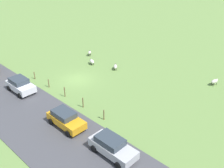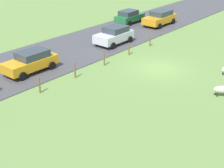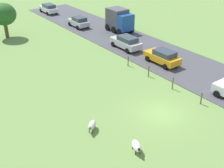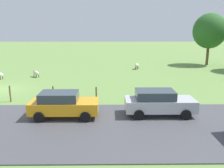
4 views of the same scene
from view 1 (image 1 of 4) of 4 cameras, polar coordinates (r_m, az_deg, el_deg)
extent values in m
plane|color=#6B8E47|center=(36.35, -7.35, 0.88)|extent=(160.00, 160.00, 0.00)
cube|color=#47474C|center=(32.41, -19.47, -4.30)|extent=(8.00, 80.00, 0.06)
ellipsoid|color=beige|center=(36.91, 20.88, 0.52)|extent=(1.18, 0.77, 0.54)
ellipsoid|color=silver|center=(37.25, 21.39, 0.88)|extent=(0.29, 0.23, 0.20)
cylinder|color=#2D2823|center=(37.37, 20.89, 0.22)|extent=(0.07, 0.07, 0.34)
cylinder|color=#2D2823|center=(37.23, 21.24, 0.04)|extent=(0.07, 0.07, 0.34)
cylinder|color=#2D2823|center=(36.93, 20.32, -0.02)|extent=(0.07, 0.07, 0.34)
cylinder|color=#2D2823|center=(36.78, 20.67, -0.20)|extent=(0.07, 0.07, 0.34)
ellipsoid|color=beige|center=(38.71, 0.71, 3.72)|extent=(1.20, 1.14, 0.50)
ellipsoid|color=brown|center=(39.16, 0.74, 4.21)|extent=(0.31, 0.31, 0.20)
cylinder|color=#2D2823|center=(39.14, 0.53, 3.47)|extent=(0.07, 0.07, 0.30)
cylinder|color=#2D2823|center=(39.13, 0.93, 3.46)|extent=(0.07, 0.07, 0.30)
cylinder|color=#2D2823|center=(38.57, 0.49, 3.07)|extent=(0.07, 0.07, 0.30)
cylinder|color=#2D2823|center=(38.56, 0.89, 3.06)|extent=(0.07, 0.07, 0.30)
ellipsoid|color=white|center=(40.47, -4.30, 4.79)|extent=(0.94, 1.26, 0.54)
ellipsoid|color=black|center=(40.89, -4.56, 5.22)|extent=(0.27, 0.31, 0.20)
cylinder|color=#2D2823|center=(40.84, -4.63, 4.47)|extent=(0.07, 0.07, 0.29)
cylinder|color=#2D2823|center=(40.93, -4.23, 4.54)|extent=(0.07, 0.07, 0.29)
cylinder|color=#2D2823|center=(40.30, -4.33, 4.14)|extent=(0.07, 0.07, 0.29)
cylinder|color=#2D2823|center=(40.38, -3.93, 4.21)|extent=(0.07, 0.07, 0.29)
ellipsoid|color=beige|center=(43.67, -4.78, 6.68)|extent=(1.00, 0.93, 0.45)
ellipsoid|color=black|center=(44.04, -4.69, 7.01)|extent=(0.32, 0.30, 0.20)
cylinder|color=#2D2823|center=(44.06, -4.86, 6.37)|extent=(0.07, 0.07, 0.38)
cylinder|color=#2D2823|center=(44.02, -4.54, 6.36)|extent=(0.07, 0.07, 0.38)
cylinder|color=#2D2823|center=(43.60, -4.97, 6.12)|extent=(0.07, 0.07, 0.38)
cylinder|color=#2D2823|center=(43.56, -4.65, 6.11)|extent=(0.07, 0.07, 0.38)
cylinder|color=brown|center=(37.54, -16.10, 1.75)|extent=(0.12, 0.12, 1.03)
cylinder|color=brown|center=(34.92, -13.27, 0.14)|extent=(0.12, 0.12, 1.13)
cylinder|color=brown|center=(32.43, -9.99, -1.67)|extent=(0.12, 0.12, 1.29)
cylinder|color=brown|center=(30.14, -6.17, -3.93)|extent=(0.12, 0.12, 1.24)
cylinder|color=brown|center=(28.08, -1.73, -6.55)|extent=(0.12, 0.12, 1.17)
cube|color=orange|center=(27.38, -9.66, -7.61)|extent=(1.81, 4.28, 0.74)
cube|color=#333D47|center=(27.23, -10.18, -6.22)|extent=(1.59, 2.35, 0.56)
cylinder|color=black|center=(27.12, -6.26, -8.69)|extent=(0.22, 0.64, 0.64)
cylinder|color=black|center=(26.28, -9.31, -10.35)|extent=(0.22, 0.64, 0.64)
cylinder|color=black|center=(28.95, -9.85, -6.30)|extent=(0.22, 0.64, 0.64)
cylinder|color=black|center=(28.16, -12.80, -7.76)|extent=(0.22, 0.64, 0.64)
cube|color=#B7B7BC|center=(23.86, 0.19, -13.42)|extent=(1.83, 4.48, 0.76)
cube|color=#333D47|center=(23.60, -0.41, -11.85)|extent=(1.61, 2.46, 0.56)
cylinder|color=black|center=(23.92, 4.35, -14.62)|extent=(0.22, 0.64, 0.64)
cylinder|color=black|center=(22.92, 1.27, -16.90)|extent=(0.22, 0.64, 0.64)
cylinder|color=black|center=(25.37, -0.77, -11.54)|extent=(0.22, 0.64, 0.64)
cylinder|color=black|center=(24.43, -3.87, -13.49)|extent=(0.22, 0.64, 0.64)
cube|color=silver|center=(34.75, -18.75, -0.43)|extent=(1.95, 4.04, 0.79)
cube|color=#333D47|center=(34.69, -19.16, 0.72)|extent=(1.72, 2.22, 0.56)
cylinder|color=black|center=(34.27, -16.18, -1.19)|extent=(0.22, 0.64, 0.64)
cylinder|color=black|center=(33.52, -18.99, -2.36)|extent=(0.22, 0.64, 0.64)
cylinder|color=black|center=(36.35, -18.33, 0.25)|extent=(0.22, 0.64, 0.64)
cylinder|color=black|center=(35.65, -21.02, -0.82)|extent=(0.22, 0.64, 0.64)
camera|label=2|loc=(33.59, 36.35, 11.55)|focal=52.53mm
camera|label=3|loc=(52.51, -4.67, 24.78)|focal=46.17mm
camera|label=4|loc=(19.24, -43.33, -16.03)|focal=38.77mm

